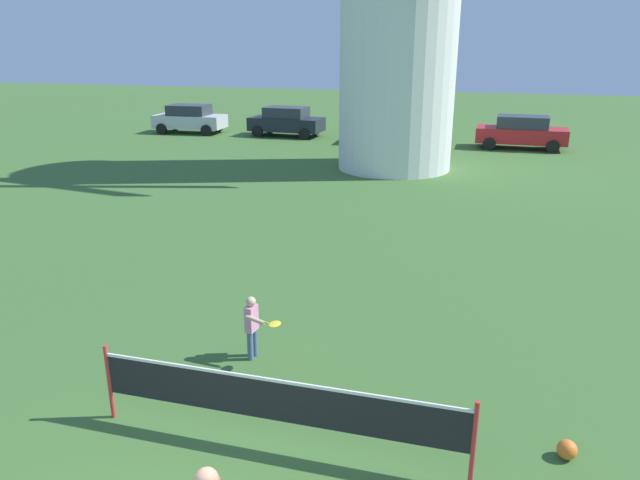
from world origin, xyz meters
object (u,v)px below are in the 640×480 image
object	(u,v)px
tennis_net	(276,401)
parked_car_red	(521,132)
player_far	(253,324)
parked_car_black	(286,121)
parked_car_green	(396,128)
stray_ball	(567,450)
parked_car_silver	(190,118)

from	to	relation	value
tennis_net	parked_car_red	size ratio (longest dim) A/B	1.15
player_far	parked_car_black	bearing A→B (deg)	107.47
tennis_net	parked_car_green	bearing A→B (deg)	95.26
player_far	stray_ball	bearing A→B (deg)	-15.11
stray_ball	parked_car_green	world-z (taller)	parked_car_green
tennis_net	parked_car_green	size ratio (longest dim) A/B	1.13
tennis_net	parked_car_black	distance (m)	26.19
parked_car_black	parked_car_green	world-z (taller)	same
stray_ball	parked_car_green	size ratio (longest dim) A/B	0.06
parked_car_black	parked_car_red	size ratio (longest dim) A/B	0.96
stray_ball	parked_car_red	bearing A→B (deg)	89.28
tennis_net	stray_ball	size ratio (longest dim) A/B	19.55
parked_car_silver	parked_car_green	world-z (taller)	same
tennis_net	parked_car_green	xyz separation A→B (m)	(-2.20, 23.86, 0.13)
player_far	parked_car_silver	bearing A→B (deg)	119.63
parked_car_black	parked_car_red	world-z (taller)	same
stray_ball	parked_car_black	xyz separation A→B (m)	(-11.81, 24.07, 0.68)
player_far	tennis_net	bearing A→B (deg)	-61.05
tennis_net	player_far	world-z (taller)	tennis_net
parked_car_green	parked_car_silver	bearing A→B (deg)	176.85
player_far	parked_car_red	distance (m)	22.59
stray_ball	parked_car_black	size ratio (longest dim) A/B	0.06
stray_ball	tennis_net	bearing A→B (deg)	-167.58
stray_ball	parked_car_silver	size ratio (longest dim) A/B	0.06
parked_car_black	parked_car_green	bearing A→B (deg)	-9.15
stray_ball	parked_car_green	xyz separation A→B (m)	(-5.71, 23.09, 0.69)
parked_car_green	parked_car_red	bearing A→B (deg)	2.03
player_far	parked_car_red	bearing A→B (deg)	77.43
tennis_net	stray_ball	bearing A→B (deg)	12.42
player_far	parked_car_green	xyz separation A→B (m)	(-1.08, 21.84, 0.20)
parked_car_silver	parked_car_black	world-z (taller)	same
parked_car_red	player_far	bearing A→B (deg)	-102.57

